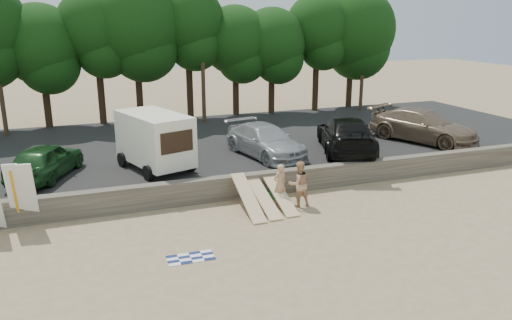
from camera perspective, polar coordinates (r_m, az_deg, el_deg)
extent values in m
plane|color=tan|center=(18.64, 0.43, -7.35)|extent=(120.00, 120.00, 0.00)
cube|color=#6B6356|center=(21.11, -2.42, -3.06)|extent=(44.00, 0.50, 1.00)
cube|color=#282828|center=(28.09, -7.07, 1.36)|extent=(44.00, 14.50, 0.70)
cylinder|color=#382616|center=(34.04, -22.82, 6.38)|extent=(0.44, 0.44, 3.46)
sphere|color=#174714|center=(33.71, -23.45, 12.04)|extent=(4.93, 4.93, 4.93)
cylinder|color=#382616|center=(33.98, -17.29, 7.48)|extent=(0.44, 0.44, 4.15)
sphere|color=#174714|center=(33.67, -17.88, 14.31)|extent=(4.79, 4.79, 4.79)
cylinder|color=#382616|center=(34.17, -13.22, 7.93)|extent=(0.44, 0.44, 4.29)
sphere|color=#174714|center=(33.87, -13.68, 14.96)|extent=(6.10, 6.10, 6.10)
cylinder|color=#382616|center=(34.73, -7.59, 8.42)|extent=(0.44, 0.44, 4.39)
sphere|color=#174714|center=(34.44, -7.86, 15.51)|extent=(4.83, 4.83, 4.83)
cylinder|color=#382616|center=(35.65, -2.32, 8.02)|extent=(0.44, 0.44, 3.50)
sphere|color=#174714|center=(35.34, -2.39, 13.53)|extent=(4.75, 4.75, 4.75)
cylinder|color=#382616|center=(36.22, 1.78, 8.08)|extent=(0.44, 0.44, 3.41)
sphere|color=#174714|center=(35.92, 1.83, 13.35)|extent=(4.75, 4.75, 4.75)
cylinder|color=#382616|center=(37.51, 6.82, 8.79)|extent=(0.44, 0.44, 4.11)
sphere|color=#174714|center=(37.23, 7.03, 14.94)|extent=(4.62, 4.62, 4.62)
cylinder|color=#382616|center=(39.36, 10.64, 8.84)|extent=(0.44, 0.44, 3.95)
sphere|color=#174714|center=(39.09, 10.93, 14.45)|extent=(6.37, 6.37, 6.37)
cylinder|color=#473321|center=(33.09, -6.15, 12.11)|extent=(0.26, 0.26, 9.00)
cylinder|color=#473321|center=(37.82, 12.20, 12.33)|extent=(0.26, 0.26, 9.00)
cube|color=#473321|center=(37.78, 12.51, 17.32)|extent=(1.50, 0.10, 0.10)
cube|color=white|center=(22.93, -11.52, 2.49)|extent=(3.18, 4.46, 2.22)
cube|color=black|center=(21.13, -9.02, 2.04)|extent=(1.45, 0.52, 0.91)
cylinder|color=black|center=(21.64, -12.25, -1.46)|extent=(0.40, 0.69, 0.66)
cylinder|color=black|center=(22.59, -7.46, -0.48)|extent=(0.40, 0.69, 0.66)
cylinder|color=black|center=(23.93, -15.06, 0.03)|extent=(0.40, 0.69, 0.66)
cylinder|color=black|center=(24.80, -10.60, 0.87)|extent=(0.40, 0.69, 0.66)
imported|color=#163E1A|center=(23.28, -22.93, -0.03)|extent=(3.49, 4.85, 1.53)
imported|color=#A3A4A8|center=(24.84, 1.06, 2.22)|extent=(3.18, 5.64, 1.54)
imported|color=black|center=(26.04, 10.26, 2.89)|extent=(4.55, 6.67, 1.79)
imported|color=#7D6650|center=(29.31, 18.57, 3.74)|extent=(4.71, 6.58, 1.77)
cube|color=white|center=(19.79, -25.80, -3.68)|extent=(0.56, 0.74, 2.53)
cube|color=white|center=(19.69, -24.53, -3.64)|extent=(0.56, 0.82, 2.51)
cube|color=#DBBD8A|center=(19.63, -0.91, -4.27)|extent=(0.56, 2.82, 1.17)
cube|color=#DBBD8A|center=(19.99, 0.84, -4.29)|extent=(0.56, 2.90, 0.91)
cube|color=#DBBD8A|center=(20.32, 2.69, -3.89)|extent=(0.56, 2.88, 0.96)
imported|color=tan|center=(20.38, 2.75, -2.76)|extent=(0.69, 0.54, 1.68)
imported|color=tan|center=(20.16, 4.92, -2.72)|extent=(0.92, 0.72, 1.87)
cube|color=#278F4E|center=(21.15, 1.86, -3.99)|extent=(0.46, 0.41, 0.32)
cube|color=#F1591C|center=(21.68, 5.20, -3.68)|extent=(0.31, 0.26, 0.22)
plane|color=white|center=(16.33, -7.48, -11.01)|extent=(1.53, 1.53, 0.00)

